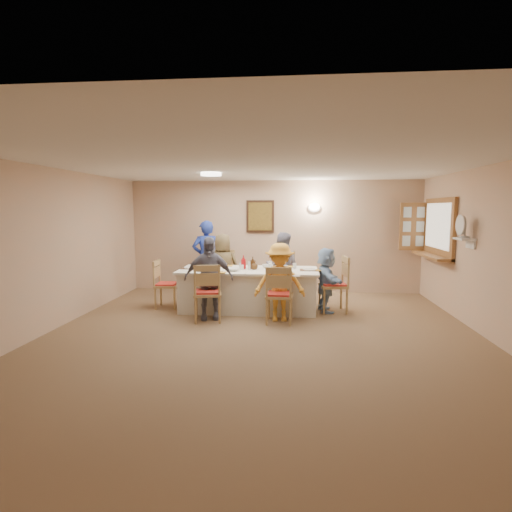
# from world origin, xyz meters

# --- Properties ---
(ground) EXTENTS (7.00, 7.00, 0.00)m
(ground) POSITION_xyz_m (0.00, 0.00, 0.00)
(ground) COLOR olive
(room_walls) EXTENTS (7.00, 7.00, 7.00)m
(room_walls) POSITION_xyz_m (0.00, 0.00, 1.51)
(room_walls) COLOR #C4A990
(room_walls) RESTS_ON ground
(wall_picture) EXTENTS (0.62, 0.05, 0.72)m
(wall_picture) POSITION_xyz_m (-0.30, 3.46, 1.70)
(wall_picture) COLOR black
(wall_picture) RESTS_ON room_walls
(wall_sconce) EXTENTS (0.26, 0.09, 0.18)m
(wall_sconce) POSITION_xyz_m (0.90, 3.44, 1.90)
(wall_sconce) COLOR white
(wall_sconce) RESTS_ON room_walls
(ceiling_light) EXTENTS (0.36, 0.36, 0.05)m
(ceiling_light) POSITION_xyz_m (-1.00, 1.50, 2.47)
(ceiling_light) COLOR white
(ceiling_light) RESTS_ON room_walls
(serving_hatch) EXTENTS (0.06, 1.50, 1.15)m
(serving_hatch) POSITION_xyz_m (3.21, 2.40, 1.50)
(serving_hatch) COLOR #9E6A39
(serving_hatch) RESTS_ON room_walls
(hatch_sill) EXTENTS (0.30, 1.50, 0.05)m
(hatch_sill) POSITION_xyz_m (3.09, 2.40, 0.97)
(hatch_sill) COLOR #9E6A39
(hatch_sill) RESTS_ON room_walls
(shutter_door) EXTENTS (0.55, 0.04, 1.00)m
(shutter_door) POSITION_xyz_m (2.95, 3.16, 1.50)
(shutter_door) COLOR #9E6A39
(shutter_door) RESTS_ON room_walls
(fan_shelf) EXTENTS (0.22, 0.36, 0.03)m
(fan_shelf) POSITION_xyz_m (3.13, 1.05, 1.40)
(fan_shelf) COLOR white
(fan_shelf) RESTS_ON room_walls
(desk_fan) EXTENTS (0.30, 0.30, 0.28)m
(desk_fan) POSITION_xyz_m (3.10, 1.05, 1.55)
(desk_fan) COLOR #A5A5A8
(desk_fan) RESTS_ON fan_shelf
(dining_table) EXTENTS (2.54, 1.08, 0.76)m
(dining_table) POSITION_xyz_m (-0.37, 1.75, 0.38)
(dining_table) COLOR white
(dining_table) RESTS_ON ground
(chair_back_left) EXTENTS (0.56, 0.56, 1.02)m
(chair_back_left) POSITION_xyz_m (-0.97, 2.55, 0.51)
(chair_back_left) COLOR tan
(chair_back_left) RESTS_ON ground
(chair_back_right) EXTENTS (0.56, 0.56, 1.02)m
(chair_back_right) POSITION_xyz_m (0.23, 2.55, 0.51)
(chair_back_right) COLOR tan
(chair_back_right) RESTS_ON ground
(chair_front_left) EXTENTS (0.56, 0.56, 0.98)m
(chair_front_left) POSITION_xyz_m (-0.97, 0.95, 0.49)
(chair_front_left) COLOR tan
(chair_front_left) RESTS_ON ground
(chair_front_right) EXTENTS (0.47, 0.47, 0.96)m
(chair_front_right) POSITION_xyz_m (0.23, 0.95, 0.48)
(chair_front_right) COLOR tan
(chair_front_right) RESTS_ON ground
(chair_left_end) EXTENTS (0.45, 0.45, 0.91)m
(chair_left_end) POSITION_xyz_m (-1.92, 1.75, 0.46)
(chair_left_end) COLOR tan
(chair_left_end) RESTS_ON ground
(chair_right_end) EXTENTS (0.55, 0.55, 1.02)m
(chair_right_end) POSITION_xyz_m (1.18, 1.75, 0.51)
(chair_right_end) COLOR tan
(chair_right_end) RESTS_ON ground
(diner_back_left) EXTENTS (0.75, 0.55, 1.38)m
(diner_back_left) POSITION_xyz_m (-0.97, 2.43, 0.69)
(diner_back_left) COLOR brown
(diner_back_left) RESTS_ON ground
(diner_back_right) EXTENTS (0.89, 0.79, 1.41)m
(diner_back_right) POSITION_xyz_m (0.23, 2.43, 0.70)
(diner_back_right) COLOR gray
(diner_back_right) RESTS_ON ground
(diner_front_left) EXTENTS (0.96, 0.67, 1.41)m
(diner_front_left) POSITION_xyz_m (-0.97, 1.07, 0.70)
(diner_front_left) COLOR slate
(diner_front_left) RESTS_ON ground
(diner_front_right) EXTENTS (0.91, 0.61, 1.31)m
(diner_front_right) POSITION_xyz_m (0.23, 1.07, 0.65)
(diner_front_right) COLOR #FDAE3A
(diner_front_right) RESTS_ON ground
(diner_right_end) EXTENTS (1.19, 0.66, 1.17)m
(diner_right_end) POSITION_xyz_m (1.05, 1.75, 0.59)
(diner_right_end) COLOR #9EC1EB
(diner_right_end) RESTS_ON ground
(caregiver) EXTENTS (0.86, 0.80, 1.62)m
(caregiver) POSITION_xyz_m (-1.42, 2.90, 0.81)
(caregiver) COLOR #2238A1
(caregiver) RESTS_ON ground
(placemat_fl) EXTENTS (0.36, 0.27, 0.01)m
(placemat_fl) POSITION_xyz_m (-0.97, 1.33, 0.76)
(placemat_fl) COLOR #472B19
(placemat_fl) RESTS_ON dining_table
(plate_fl) EXTENTS (0.22, 0.22, 0.01)m
(plate_fl) POSITION_xyz_m (-0.97, 1.33, 0.77)
(plate_fl) COLOR white
(plate_fl) RESTS_ON dining_table
(napkin_fl) EXTENTS (0.15, 0.15, 0.01)m
(napkin_fl) POSITION_xyz_m (-0.79, 1.28, 0.77)
(napkin_fl) COLOR gold
(napkin_fl) RESTS_ON dining_table
(placemat_fr) EXTENTS (0.36, 0.27, 0.01)m
(placemat_fr) POSITION_xyz_m (0.23, 1.33, 0.76)
(placemat_fr) COLOR #472B19
(placemat_fr) RESTS_ON dining_table
(plate_fr) EXTENTS (0.26, 0.26, 0.02)m
(plate_fr) POSITION_xyz_m (0.23, 1.33, 0.77)
(plate_fr) COLOR white
(plate_fr) RESTS_ON dining_table
(napkin_fr) EXTENTS (0.14, 0.14, 0.01)m
(napkin_fr) POSITION_xyz_m (0.41, 1.28, 0.77)
(napkin_fr) COLOR gold
(napkin_fr) RESTS_ON dining_table
(placemat_bl) EXTENTS (0.34, 0.25, 0.01)m
(placemat_bl) POSITION_xyz_m (-0.97, 2.17, 0.76)
(placemat_bl) COLOR #472B19
(placemat_bl) RESTS_ON dining_table
(plate_bl) EXTENTS (0.23, 0.23, 0.01)m
(plate_bl) POSITION_xyz_m (-0.97, 2.17, 0.77)
(plate_bl) COLOR white
(plate_bl) RESTS_ON dining_table
(napkin_bl) EXTENTS (0.13, 0.13, 0.01)m
(napkin_bl) POSITION_xyz_m (-0.79, 2.12, 0.77)
(napkin_bl) COLOR gold
(napkin_bl) RESTS_ON dining_table
(placemat_br) EXTENTS (0.35, 0.26, 0.01)m
(placemat_br) POSITION_xyz_m (0.23, 2.17, 0.76)
(placemat_br) COLOR #472B19
(placemat_br) RESTS_ON dining_table
(plate_br) EXTENTS (0.25, 0.25, 0.02)m
(plate_br) POSITION_xyz_m (0.23, 2.17, 0.77)
(plate_br) COLOR white
(plate_br) RESTS_ON dining_table
(napkin_br) EXTENTS (0.15, 0.15, 0.01)m
(napkin_br) POSITION_xyz_m (0.41, 2.12, 0.77)
(napkin_br) COLOR gold
(napkin_br) RESTS_ON dining_table
(placemat_le) EXTENTS (0.33, 0.25, 0.01)m
(placemat_le) POSITION_xyz_m (-1.47, 1.75, 0.76)
(placemat_le) COLOR #472B19
(placemat_le) RESTS_ON dining_table
(plate_le) EXTENTS (0.23, 0.23, 0.01)m
(plate_le) POSITION_xyz_m (-1.47, 1.75, 0.77)
(plate_le) COLOR white
(plate_le) RESTS_ON dining_table
(napkin_le) EXTENTS (0.15, 0.15, 0.01)m
(napkin_le) POSITION_xyz_m (-1.29, 1.70, 0.77)
(napkin_le) COLOR gold
(napkin_le) RESTS_ON dining_table
(placemat_re) EXTENTS (0.36, 0.26, 0.01)m
(placemat_re) POSITION_xyz_m (0.75, 1.75, 0.76)
(placemat_re) COLOR #472B19
(placemat_re) RESTS_ON dining_table
(plate_re) EXTENTS (0.24, 0.24, 0.01)m
(plate_re) POSITION_xyz_m (0.75, 1.75, 0.77)
(plate_re) COLOR white
(plate_re) RESTS_ON dining_table
(napkin_re) EXTENTS (0.13, 0.13, 0.01)m
(napkin_re) POSITION_xyz_m (0.93, 1.70, 0.77)
(napkin_re) COLOR gold
(napkin_re) RESTS_ON dining_table
(teacup_a) EXTENTS (0.12, 0.12, 0.09)m
(teacup_a) POSITION_xyz_m (-1.19, 1.41, 0.80)
(teacup_a) COLOR white
(teacup_a) RESTS_ON dining_table
(teacup_b) EXTENTS (0.10, 0.10, 0.08)m
(teacup_b) POSITION_xyz_m (0.00, 2.29, 0.80)
(teacup_b) COLOR white
(teacup_b) RESTS_ON dining_table
(bowl_a) EXTENTS (0.30, 0.30, 0.06)m
(bowl_a) POSITION_xyz_m (-0.62, 1.52, 0.79)
(bowl_a) COLOR white
(bowl_a) RESTS_ON dining_table
(bowl_b) EXTENTS (0.34, 0.34, 0.06)m
(bowl_b) POSITION_xyz_m (-0.03, 1.96, 0.79)
(bowl_b) COLOR white
(bowl_b) RESTS_ON dining_table
(condiment_ketchup) EXTENTS (0.10, 0.10, 0.26)m
(condiment_ketchup) POSITION_xyz_m (-0.47, 1.77, 0.89)
(condiment_ketchup) COLOR red
(condiment_ketchup) RESTS_ON dining_table
(condiment_brown) EXTENTS (0.10, 0.10, 0.22)m
(condiment_brown) POSITION_xyz_m (-0.30, 1.83, 0.87)
(condiment_brown) COLOR #4C2F14
(condiment_brown) RESTS_ON dining_table
(condiment_malt) EXTENTS (0.21, 0.21, 0.16)m
(condiment_malt) POSITION_xyz_m (-0.26, 1.74, 0.84)
(condiment_malt) COLOR #4C2F14
(condiment_malt) RESTS_ON dining_table
(drinking_glass) EXTENTS (0.07, 0.07, 0.11)m
(drinking_glass) POSITION_xyz_m (-0.52, 1.80, 0.82)
(drinking_glass) COLOR silver
(drinking_glass) RESTS_ON dining_table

